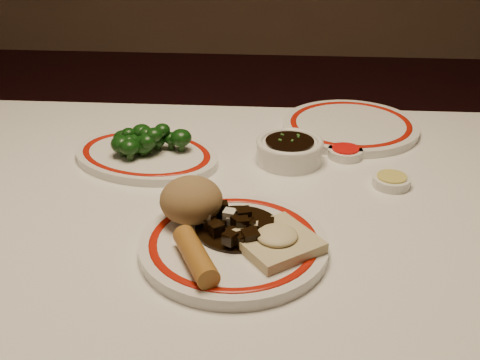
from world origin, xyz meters
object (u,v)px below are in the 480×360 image
spring_roll (196,256)px  broccoli_pile (144,140)px  rice_mound (191,200)px  broccoli_plate (146,156)px  main_plate (234,245)px  soy_bowl (289,151)px  fried_wonton (277,240)px  stirfry_heap (238,226)px  dining_table (212,255)px

spring_roll → broccoli_pile: size_ratio=0.75×
rice_mound → broccoli_plate: (-0.12, 0.23, -0.04)m
main_plate → spring_roll: bearing=-125.4°
rice_mound → soy_bowl: bearing=59.6°
rice_mound → fried_wonton: bearing=-26.5°
stirfry_heap → broccoli_pile: (-0.19, 0.26, 0.01)m
broccoli_plate → soy_bowl: bearing=2.8°
dining_table → fried_wonton: bearing=-51.0°
dining_table → spring_roll: bearing=-89.3°
main_plate → rice_mound: 0.09m
dining_table → broccoli_pile: size_ratio=8.18×
main_plate → fried_wonton: fried_wonton is taller
rice_mound → fried_wonton: 0.14m
broccoli_pile → soy_bowl: broccoli_pile is taller
fried_wonton → stirfry_heap: bearing=148.8°
spring_roll → stirfry_heap: bearing=34.3°
broccoli_pile → dining_table: bearing=-49.2°
rice_mound → spring_roll: bearing=-79.3°
broccoli_pile → rice_mound: bearing=-62.4°
main_plate → broccoli_pile: size_ratio=2.09×
spring_roll → broccoli_plate: 0.37m
rice_mound → stirfry_heap: 0.08m
broccoli_plate → stirfry_heap: bearing=-54.0°
rice_mound → soy_bowl: 0.28m
spring_roll → fried_wonton: 0.12m
dining_table → spring_roll: size_ratio=10.88×
dining_table → soy_bowl: 0.24m
soy_bowl → broccoli_pile: bearing=-176.9°
rice_mound → fried_wonton: size_ratio=0.66×
rice_mound → broccoli_pile: bearing=117.6°
fried_wonton → broccoli_plate: (-0.24, 0.29, -0.02)m
dining_table → broccoli_plate: bearing=130.3°
broccoli_plate → fried_wonton: bearing=-50.3°
dining_table → spring_roll: spring_roll is taller
main_plate → rice_mound: (-0.07, 0.05, 0.04)m
main_plate → stirfry_heap: 0.03m
main_plate → spring_roll: (-0.04, -0.06, 0.02)m
spring_roll → broccoli_plate: size_ratio=0.34×
fried_wonton → soy_bowl: 0.31m
fried_wonton → broccoli_plate: bearing=129.7°
broccoli_plate → soy_bowl: (0.26, 0.01, 0.01)m
broccoli_plate → soy_bowl: size_ratio=2.73×
spring_roll → broccoli_pile: (-0.14, 0.34, 0.01)m
main_plate → fried_wonton: 0.06m
rice_mound → soy_bowl: rice_mound is taller
rice_mound → broccoli_plate: bearing=117.2°
fried_wonton → dining_table: bearing=129.0°
soy_bowl → rice_mound: bearing=-120.4°
fried_wonton → stirfry_heap: stirfry_heap is taller
main_plate → stirfry_heap: stirfry_heap is taller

